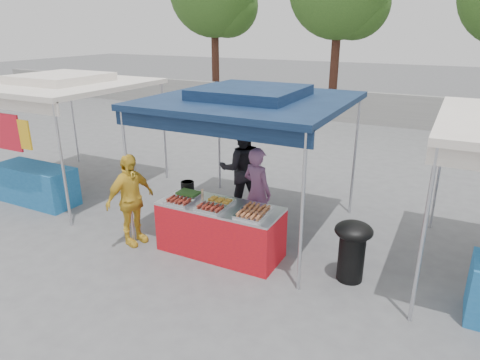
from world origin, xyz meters
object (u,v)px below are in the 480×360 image
at_px(vendor_woman, 257,192).
at_px(customer_person, 130,200).
at_px(vendor_table, 220,229).
at_px(cooking_pot, 187,185).
at_px(helper_man, 242,168).
at_px(wok_burner, 352,246).

height_order(vendor_woman, customer_person, vendor_woman).
relative_size(vendor_table, customer_person, 1.26).
distance_m(cooking_pot, vendor_woman, 1.22).
bearing_deg(cooking_pot, helper_man, 73.48).
bearing_deg(helper_man, customer_person, 29.73).
relative_size(cooking_pot, wok_burner, 0.25).
xyz_separation_m(vendor_table, customer_person, (-1.50, -0.38, 0.37)).
bearing_deg(vendor_woman, wok_burner, 175.70).
height_order(vendor_table, cooking_pot, cooking_pot).
distance_m(vendor_woman, helper_man, 1.03).
relative_size(cooking_pot, helper_man, 0.13).
bearing_deg(wok_burner, customer_person, -171.62).
xyz_separation_m(helper_man, customer_person, (-1.03, -2.06, -0.10)).
bearing_deg(vendor_table, cooking_pot, 156.98).
relative_size(wok_burner, helper_man, 0.51).
bearing_deg(vendor_table, customer_person, -165.71).
distance_m(vendor_table, helper_man, 1.80).
xyz_separation_m(wok_burner, vendor_woman, (-1.86, 0.72, 0.25)).
xyz_separation_m(cooking_pot, wok_burner, (2.94, -0.17, -0.37)).
xyz_separation_m(vendor_table, cooking_pot, (-0.86, 0.36, 0.49)).
relative_size(vendor_table, helper_man, 1.11).
height_order(vendor_table, customer_person, customer_person).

